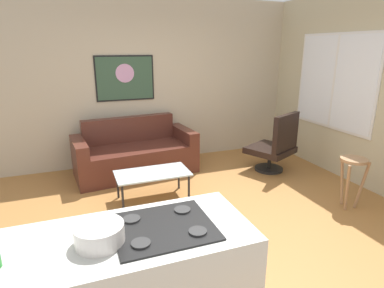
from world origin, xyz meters
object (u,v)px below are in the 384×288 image
object	(u,v)px
armchair	(276,146)
bar_stool	(353,170)
couch	(135,155)
coffee_table	(152,175)
wall_painting	(125,78)
mixing_bowl	(99,235)

from	to	relation	value
armchair	bar_stool	xyz separation A→B (m)	(0.16, -1.40, 0.07)
couch	coffee_table	distance (m)	1.07
armchair	wall_painting	size ratio (longest dim) A/B	1.02
armchair	wall_painting	world-z (taller)	wall_painting
bar_stool	wall_painting	bearing A→B (deg)	131.18
coffee_table	armchair	world-z (taller)	armchair
coffee_table	armchair	distance (m)	2.15
wall_painting	coffee_table	bearing A→B (deg)	-88.55
couch	armchair	xyz separation A→B (m)	(2.16, -0.77, 0.14)
coffee_table	mixing_bowl	xyz separation A→B (m)	(-0.83, -2.24, 0.63)
bar_stool	mixing_bowl	bearing A→B (deg)	-160.04
armchair	mixing_bowl	world-z (taller)	mixing_bowl
armchair	wall_painting	distance (m)	2.73
bar_stool	mixing_bowl	size ratio (longest dim) A/B	2.39
mixing_bowl	wall_painting	xyz separation A→B (m)	(0.79, 3.81, 0.51)
wall_painting	couch	bearing A→B (deg)	-88.61
coffee_table	mixing_bowl	world-z (taller)	mixing_bowl
mixing_bowl	couch	bearing A→B (deg)	76.30
bar_stool	armchair	bearing A→B (deg)	96.69
couch	mixing_bowl	xyz separation A→B (m)	(-0.81, -3.31, 0.68)
coffee_table	mixing_bowl	bearing A→B (deg)	-110.42
mixing_bowl	wall_painting	size ratio (longest dim) A/B	0.29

